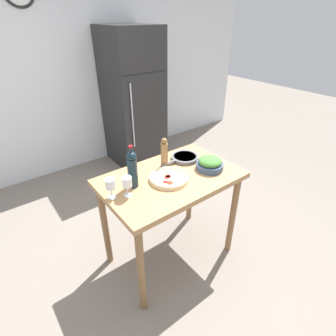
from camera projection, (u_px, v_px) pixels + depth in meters
name	position (u px, v px, depth m)	size (l,w,h in m)	color
ground_plane	(170.00, 254.00, 2.53)	(14.00, 14.00, 0.00)	slate
wall_back	(64.00, 76.00, 3.42)	(6.40, 0.09, 2.60)	silver
refrigerator	(133.00, 100.00, 3.72)	(0.69, 0.74, 1.89)	black
prep_counter	(171.00, 189.00, 2.14)	(1.10, 0.70, 0.89)	#A87A4C
wine_bottle	(132.00, 168.00, 1.89)	(0.07, 0.07, 0.33)	#142833
wine_glass_near	(127.00, 183.00, 1.80)	(0.07, 0.07, 0.15)	silver
wine_glass_far	(110.00, 185.00, 1.78)	(0.07, 0.07, 0.15)	silver
pepper_mill	(164.00, 153.00, 2.15)	(0.06, 0.06, 0.26)	olive
salad_bowl	(210.00, 164.00, 2.15)	(0.22, 0.22, 0.11)	#384C6B
homemade_pizza	(169.00, 178.00, 2.02)	(0.31, 0.31, 0.04)	beige
cast_iron_skillet	(185.00, 158.00, 2.31)	(0.39, 0.24, 0.03)	#56565B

